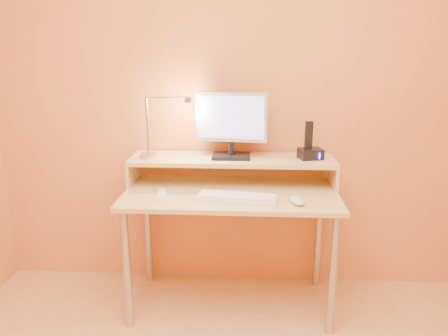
# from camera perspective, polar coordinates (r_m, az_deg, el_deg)

# --- Properties ---
(wall_back) EXTENTS (3.00, 0.04, 2.50)m
(wall_back) POSITION_cam_1_polar(r_m,az_deg,el_deg) (2.65, 1.26, 10.07)
(wall_back) COLOR #D88E46
(wall_back) RESTS_ON floor
(desk_leg_fl) EXTENTS (0.04, 0.04, 0.69)m
(desk_leg_fl) POSITION_cam_1_polar(r_m,az_deg,el_deg) (2.46, -12.64, -12.95)
(desk_leg_fl) COLOR #AEAEB4
(desk_leg_fl) RESTS_ON floor
(desk_leg_fr) EXTENTS (0.04, 0.04, 0.69)m
(desk_leg_fr) POSITION_cam_1_polar(r_m,az_deg,el_deg) (2.42, 14.13, -13.61)
(desk_leg_fr) COLOR #AEAEB4
(desk_leg_fr) RESTS_ON floor
(desk_leg_bl) EXTENTS (0.04, 0.04, 0.69)m
(desk_leg_bl) POSITION_cam_1_polar(r_m,az_deg,el_deg) (2.89, -9.97, -8.25)
(desk_leg_bl) COLOR #AEAEB4
(desk_leg_bl) RESTS_ON floor
(desk_leg_br) EXTENTS (0.04, 0.04, 0.69)m
(desk_leg_br) POSITION_cam_1_polar(r_m,az_deg,el_deg) (2.86, 12.32, -8.71)
(desk_leg_br) COLOR #AEAEB4
(desk_leg_br) RESTS_ON floor
(desk_lower) EXTENTS (1.20, 0.60, 0.02)m
(desk_lower) POSITION_cam_1_polar(r_m,az_deg,el_deg) (2.45, 0.91, -3.39)
(desk_lower) COLOR #D6B974
(desk_lower) RESTS_ON floor
(shelf_riser_left) EXTENTS (0.02, 0.30, 0.14)m
(shelf_riser_left) POSITION_cam_1_polar(r_m,az_deg,el_deg) (2.66, -11.76, -0.39)
(shelf_riser_left) COLOR #D6B974
(shelf_riser_left) RESTS_ON desk_lower
(shelf_riser_right) EXTENTS (0.02, 0.30, 0.14)m
(shelf_riser_right) POSITION_cam_1_polar(r_m,az_deg,el_deg) (2.62, 14.09, -0.81)
(shelf_riser_right) COLOR #D6B974
(shelf_riser_right) RESTS_ON desk_lower
(desk_shelf) EXTENTS (1.20, 0.30, 0.02)m
(desk_shelf) POSITION_cam_1_polar(r_m,az_deg,el_deg) (2.55, 1.07, 1.11)
(desk_shelf) COLOR #D6B974
(desk_shelf) RESTS_ON desk_lower
(monitor_foot) EXTENTS (0.22, 0.16, 0.02)m
(monitor_foot) POSITION_cam_1_polar(r_m,az_deg,el_deg) (2.55, 0.96, 1.58)
(monitor_foot) COLOR black
(monitor_foot) RESTS_ON desk_shelf
(monitor_neck) EXTENTS (0.04, 0.04, 0.07)m
(monitor_neck) POSITION_cam_1_polar(r_m,az_deg,el_deg) (2.54, 0.96, 2.54)
(monitor_neck) COLOR black
(monitor_neck) RESTS_ON monitor_foot
(monitor_panel) EXTENTS (0.42, 0.09, 0.28)m
(monitor_panel) POSITION_cam_1_polar(r_m,az_deg,el_deg) (2.51, 0.99, 6.71)
(monitor_panel) COLOR #B2B3BD
(monitor_panel) RESTS_ON monitor_neck
(monitor_back) EXTENTS (0.37, 0.06, 0.24)m
(monitor_back) POSITION_cam_1_polar(r_m,az_deg,el_deg) (2.53, 1.01, 6.79)
(monitor_back) COLOR black
(monitor_back) RESTS_ON monitor_panel
(monitor_screen) EXTENTS (0.38, 0.05, 0.25)m
(monitor_screen) POSITION_cam_1_polar(r_m,az_deg,el_deg) (2.49, 0.97, 6.64)
(monitor_screen) COLOR #98ACE4
(monitor_screen) RESTS_ON monitor_panel
(lamp_base) EXTENTS (0.10, 0.10, 0.02)m
(lamp_base) POSITION_cam_1_polar(r_m,az_deg,el_deg) (2.58, -9.83, 1.62)
(lamp_base) COLOR #AEAEB4
(lamp_base) RESTS_ON desk_shelf
(lamp_post) EXTENTS (0.01, 0.01, 0.33)m
(lamp_post) POSITION_cam_1_polar(r_m,az_deg,el_deg) (2.54, -10.02, 5.50)
(lamp_post) COLOR #AEAEB4
(lamp_post) RESTS_ON lamp_base
(lamp_arm) EXTENTS (0.24, 0.01, 0.01)m
(lamp_arm) POSITION_cam_1_polar(r_m,az_deg,el_deg) (2.50, -7.48, 9.24)
(lamp_arm) COLOR #AEAEB4
(lamp_arm) RESTS_ON lamp_post
(lamp_head) EXTENTS (0.04, 0.04, 0.03)m
(lamp_head) POSITION_cam_1_polar(r_m,az_deg,el_deg) (2.48, -4.71, 8.92)
(lamp_head) COLOR #AEAEB4
(lamp_head) RESTS_ON lamp_arm
(lamp_bulb) EXTENTS (0.03, 0.03, 0.00)m
(lamp_bulb) POSITION_cam_1_polar(r_m,az_deg,el_deg) (2.48, -4.70, 8.55)
(lamp_bulb) COLOR #FFEAC6
(lamp_bulb) RESTS_ON lamp_head
(phone_dock) EXTENTS (0.15, 0.13, 0.06)m
(phone_dock) POSITION_cam_1_polar(r_m,az_deg,el_deg) (2.56, 11.29, 1.86)
(phone_dock) COLOR black
(phone_dock) RESTS_ON desk_shelf
(phone_handset) EXTENTS (0.05, 0.03, 0.16)m
(phone_handset) POSITION_cam_1_polar(r_m,az_deg,el_deg) (2.54, 11.09, 4.27)
(phone_handset) COLOR black
(phone_handset) RESTS_ON phone_dock
(phone_led) EXTENTS (0.01, 0.00, 0.04)m
(phone_led) POSITION_cam_1_polar(r_m,az_deg,el_deg) (2.52, 12.46, 1.56)
(phone_led) COLOR #2737F7
(phone_led) RESTS_ON phone_dock
(keyboard) EXTENTS (0.44, 0.19, 0.02)m
(keyboard) POSITION_cam_1_polar(r_m,az_deg,el_deg) (2.31, 1.70, -4.04)
(keyboard) COLOR white
(keyboard) RESTS_ON desk_lower
(mouse) EXTENTS (0.10, 0.13, 0.04)m
(mouse) POSITION_cam_1_polar(r_m,az_deg,el_deg) (2.29, 9.56, -4.23)
(mouse) COLOR silver
(mouse) RESTS_ON desk_lower
(remote_control) EXTENTS (0.06, 0.17, 0.02)m
(remote_control) POSITION_cam_1_polar(r_m,az_deg,el_deg) (2.40, -8.19, -3.51)
(remote_control) COLOR white
(remote_control) RESTS_ON desk_lower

